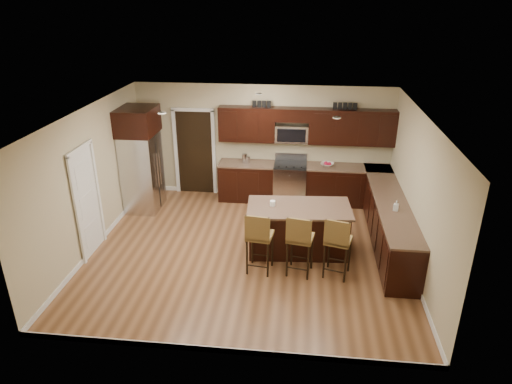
# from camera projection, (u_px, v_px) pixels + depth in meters

# --- Properties ---
(floor) EXTENTS (6.00, 6.00, 0.00)m
(floor) POSITION_uv_depth(u_px,v_px,m) (249.00, 251.00, 8.82)
(floor) COLOR brown
(floor) RESTS_ON ground
(ceiling) EXTENTS (6.00, 6.00, 0.00)m
(ceiling) POSITION_uv_depth(u_px,v_px,m) (248.00, 114.00, 7.74)
(ceiling) COLOR silver
(ceiling) RESTS_ON wall_back
(wall_back) EXTENTS (6.00, 0.00, 6.00)m
(wall_back) POSITION_uv_depth(u_px,v_px,m) (263.00, 142.00, 10.78)
(wall_back) COLOR #BCB088
(wall_back) RESTS_ON floor
(wall_left) EXTENTS (0.00, 5.50, 5.50)m
(wall_left) POSITION_uv_depth(u_px,v_px,m) (90.00, 180.00, 8.58)
(wall_left) COLOR #BCB088
(wall_left) RESTS_ON floor
(wall_right) EXTENTS (0.00, 5.50, 5.50)m
(wall_right) POSITION_uv_depth(u_px,v_px,m) (418.00, 194.00, 7.98)
(wall_right) COLOR #BCB088
(wall_right) RESTS_ON floor
(base_cabinets) EXTENTS (4.02, 3.96, 0.92)m
(base_cabinets) POSITION_uv_depth(u_px,v_px,m) (345.00, 203.00, 9.76)
(base_cabinets) COLOR black
(base_cabinets) RESTS_ON floor
(upper_cabinets) EXTENTS (4.00, 0.33, 0.80)m
(upper_cabinets) POSITION_uv_depth(u_px,v_px,m) (308.00, 125.00, 10.33)
(upper_cabinets) COLOR black
(upper_cabinets) RESTS_ON wall_back
(range) EXTENTS (0.76, 0.64, 1.11)m
(range) POSITION_uv_depth(u_px,v_px,m) (290.00, 182.00, 10.80)
(range) COLOR silver
(range) RESTS_ON floor
(microwave) EXTENTS (0.76, 0.31, 0.40)m
(microwave) POSITION_uv_depth(u_px,v_px,m) (292.00, 134.00, 10.48)
(microwave) COLOR silver
(microwave) RESTS_ON upper_cabinets
(doorway) EXTENTS (0.85, 0.03, 2.06)m
(doorway) POSITION_uv_depth(u_px,v_px,m) (195.00, 153.00, 11.06)
(doorway) COLOR black
(doorway) RESTS_ON floor
(pantry_door) EXTENTS (0.03, 0.80, 2.04)m
(pantry_door) POSITION_uv_depth(u_px,v_px,m) (87.00, 203.00, 8.44)
(pantry_door) COLOR white
(pantry_door) RESTS_ON floor
(letter_decor) EXTENTS (2.20, 0.03, 0.15)m
(letter_decor) POSITION_uv_depth(u_px,v_px,m) (302.00, 105.00, 10.17)
(letter_decor) COLOR black
(letter_decor) RESTS_ON upper_cabinets
(island) EXTENTS (2.00, 1.15, 0.92)m
(island) POSITION_uv_depth(u_px,v_px,m) (298.00, 230.00, 8.71)
(island) COLOR black
(island) RESTS_ON floor
(stool_left) EXTENTS (0.49, 0.49, 1.17)m
(stool_left) POSITION_uv_depth(u_px,v_px,m) (259.00, 236.00, 7.88)
(stool_left) COLOR olive
(stool_left) RESTS_ON floor
(stool_mid) EXTENTS (0.50, 0.50, 1.16)m
(stool_mid) POSITION_uv_depth(u_px,v_px,m) (300.00, 238.00, 7.81)
(stool_mid) COLOR olive
(stool_mid) RESTS_ON floor
(stool_right) EXTENTS (0.53, 0.53, 1.15)m
(stool_right) POSITION_uv_depth(u_px,v_px,m) (338.00, 241.00, 7.75)
(stool_right) COLOR olive
(stool_right) RESTS_ON floor
(refrigerator) EXTENTS (0.79, 0.95, 2.35)m
(refrigerator) POSITION_uv_depth(u_px,v_px,m) (141.00, 159.00, 10.14)
(refrigerator) COLOR silver
(refrigerator) RESTS_ON floor
(floor_mat) EXTENTS (1.09, 0.91, 0.01)m
(floor_mat) POSITION_uv_depth(u_px,v_px,m) (321.00, 219.00, 10.06)
(floor_mat) COLOR brown
(floor_mat) RESTS_ON floor
(fruit_bowl) EXTENTS (0.35, 0.35, 0.07)m
(fruit_bowl) POSITION_uv_depth(u_px,v_px,m) (327.00, 164.00, 10.52)
(fruit_bowl) COLOR silver
(fruit_bowl) RESTS_ON base_cabinets
(soap_bottle) EXTENTS (0.11, 0.11, 0.19)m
(soap_bottle) POSITION_uv_depth(u_px,v_px,m) (396.00, 206.00, 8.34)
(soap_bottle) COLOR #B2B2B2
(soap_bottle) RESTS_ON base_cabinets
(canister_tall) EXTENTS (0.12, 0.12, 0.23)m
(canister_tall) POSITION_uv_depth(u_px,v_px,m) (245.00, 158.00, 10.68)
(canister_tall) COLOR silver
(canister_tall) RESTS_ON base_cabinets
(canister_short) EXTENTS (0.11, 0.11, 0.16)m
(canister_short) POSITION_uv_depth(u_px,v_px,m) (248.00, 160.00, 10.68)
(canister_short) COLOR silver
(canister_short) RESTS_ON base_cabinets
(island_jar) EXTENTS (0.10, 0.10, 0.10)m
(island_jar) POSITION_uv_depth(u_px,v_px,m) (273.00, 203.00, 8.54)
(island_jar) COLOR white
(island_jar) RESTS_ON island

